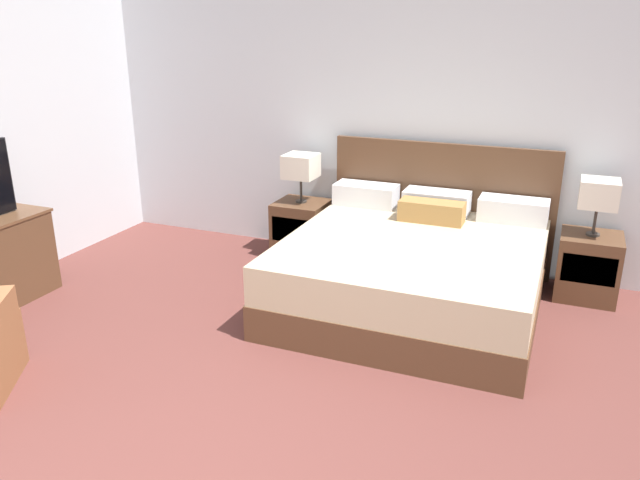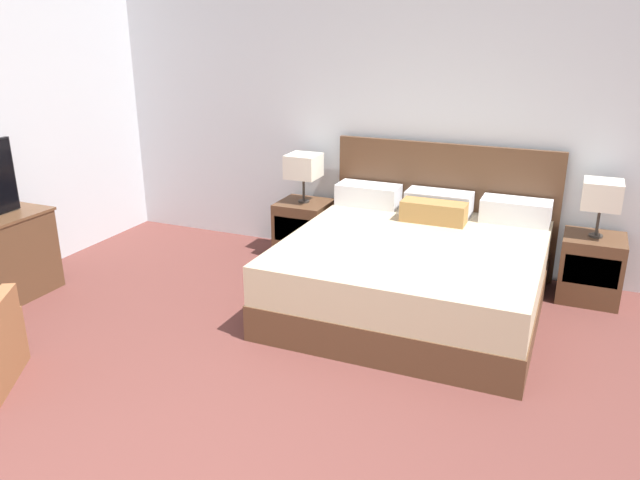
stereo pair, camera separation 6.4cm
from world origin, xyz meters
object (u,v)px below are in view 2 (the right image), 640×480
Objects in this scene: nightstand_left at (304,229)px; table_lamp_left at (303,166)px; table_lamp_right at (602,195)px; bed at (415,269)px; nightstand_right at (591,268)px.

table_lamp_left reaches higher than nightstand_left.
table_lamp_left is 2.64m from table_lamp_right.
bed reaches higher than nightstand_left.
nightstand_left is at bearing -179.97° from table_lamp_right.
bed is 4.35× the size of table_lamp_right.
bed is at bearing -28.32° from table_lamp_left.
bed reaches higher than table_lamp_left.
nightstand_left is 1.17× the size of table_lamp_right.
table_lamp_right is (2.64, 0.00, 0.63)m from nightstand_left.
table_lamp_left is (-1.32, 0.71, 0.58)m from bed.
table_lamp_right is at bearing 0.00° from table_lamp_left.
table_lamp_left is (0.00, 0.00, 0.63)m from nightstand_left.
nightstand_left is at bearing -90.00° from table_lamp_left.
bed is at bearing -151.67° from table_lamp_right.
nightstand_right is 2.72m from table_lamp_left.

